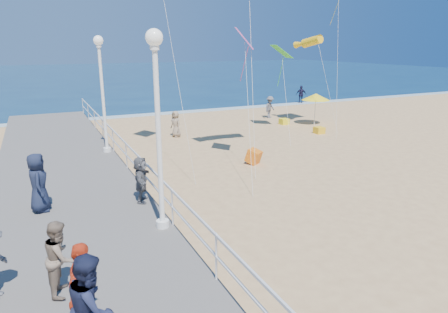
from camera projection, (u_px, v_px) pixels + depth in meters
name	position (u px, v px, depth m)	size (l,w,h in m)	color
ground	(316.00, 208.00, 13.50)	(160.00, 160.00, 0.00)	tan
ocean	(84.00, 76.00, 70.05)	(160.00, 90.00, 0.05)	#0C2B4A
surf_line	(152.00, 114.00, 31.33)	(160.00, 1.20, 0.04)	silver
boardwalk	(83.00, 249.00, 10.36)	(5.00, 44.00, 0.40)	slate
railing	(172.00, 197.00, 11.08)	(0.05, 42.00, 0.55)	white
lamp_post_mid	(158.00, 112.00, 10.31)	(0.44, 0.44, 5.32)	white
lamp_post_far	(102.00, 82.00, 18.14)	(0.44, 0.44, 5.32)	white
spectator_1	(60.00, 257.00, 8.06)	(0.77, 0.60, 1.58)	#806B58
spectator_3	(83.00, 290.00, 6.83)	(1.03, 0.43, 1.75)	red
spectator_4	(38.00, 183.00, 12.03)	(0.89, 0.58, 1.83)	#171E33
spectator_5	(141.00, 180.00, 12.80)	(1.40, 0.45, 1.51)	#58595E
spectator_7	(92.00, 307.00, 6.31)	(0.90, 0.70, 1.86)	#1C213D
beach_walker_a	(270.00, 107.00, 29.73)	(1.06, 0.61, 1.64)	#5A5A5F
beach_walker_b	(301.00, 95.00, 37.16)	(0.96, 0.40, 1.64)	#181632
beach_walker_c	(176.00, 124.00, 23.65)	(0.76, 0.50, 1.56)	gray
box_kite	(254.00, 158.00, 18.36)	(0.55, 0.55, 0.60)	red
beach_umbrella	(316.00, 97.00, 26.96)	(1.90, 1.90, 2.14)	white
beach_chair_left	(284.00, 121.00, 27.53)	(0.55, 0.55, 0.40)	yellow
beach_chair_right	(319.00, 130.00, 24.72)	(0.55, 0.55, 0.40)	yellow
kite_windsock	(312.00, 41.00, 25.57)	(0.56, 0.56, 2.36)	yellow
kite_diamond_pink	(245.00, 39.00, 17.11)	(1.20, 1.20, 0.02)	#DB519B
kite_diamond_green	(281.00, 51.00, 24.42)	(1.35, 1.35, 0.02)	green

